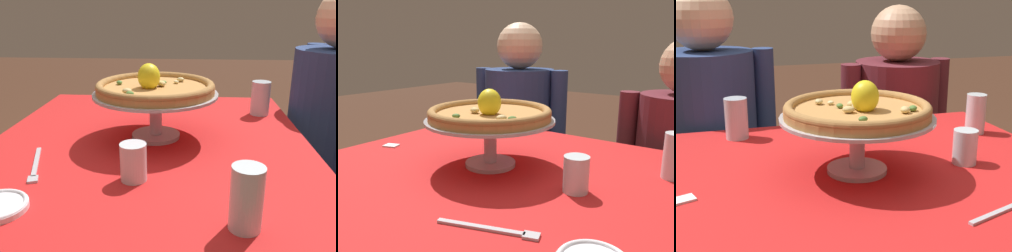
% 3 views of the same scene
% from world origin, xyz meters
% --- Properties ---
extents(dining_table, '(1.10, 0.98, 0.77)m').
position_xyz_m(dining_table, '(0.00, 0.00, 0.65)').
color(dining_table, olive).
rests_on(dining_table, ground).
extents(pizza_stand, '(0.38, 0.38, 0.14)m').
position_xyz_m(pizza_stand, '(-0.03, 0.02, 0.88)').
color(pizza_stand, '#B7B7C1').
rests_on(pizza_stand, dining_table).
extents(pizza, '(0.36, 0.36, 0.09)m').
position_xyz_m(pizza, '(-0.03, 0.02, 0.93)').
color(pizza, '#BC8447').
rests_on(pizza, pizza_stand).
extents(water_glass_side_right, '(0.06, 0.06, 0.09)m').
position_xyz_m(water_glass_side_right, '(0.26, -0.01, 0.81)').
color(water_glass_side_right, silver).
rests_on(water_glass_side_right, dining_table).
extents(water_glass_back_left, '(0.07, 0.07, 0.13)m').
position_xyz_m(water_glass_back_left, '(-0.30, 0.39, 0.82)').
color(water_glass_back_left, silver).
rests_on(water_glass_back_left, dining_table).
extents(dinner_fork, '(0.21, 0.09, 0.01)m').
position_xyz_m(dinner_fork, '(0.21, -0.27, 0.77)').
color(dinner_fork, '#B7B7C1').
rests_on(dinner_fork, dining_table).
extents(sugar_packet, '(0.06, 0.05, 0.00)m').
position_xyz_m(sugar_packet, '(-0.44, -0.04, 0.77)').
color(sugar_packet, white).
rests_on(sugar_packet, dining_table).
extents(diner_left, '(0.50, 0.39, 1.23)m').
position_xyz_m(diner_left, '(-0.38, 0.70, 0.60)').
color(diner_left, maroon).
rests_on(diner_left, ground).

